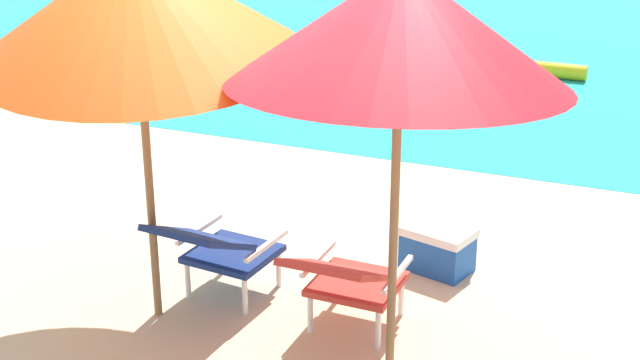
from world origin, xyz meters
name	(u,v)px	position (x,y,z in m)	size (l,w,h in m)	color
ground_plane	(450,129)	(0.00, 4.00, 0.00)	(40.00, 40.00, 0.00)	beige
swim_buoy	(518,67)	(0.23, 6.25, 0.10)	(0.18, 0.18, 1.60)	yellow
lounge_chair_left	(217,247)	(-0.50, 0.03, 0.40)	(0.63, 0.93, 0.68)	navy
lounge_chair_right	(346,278)	(0.41, -0.06, 0.40)	(0.56, 0.89, 0.68)	red
beach_umbrella_left	(136,2)	(-0.80, -0.24, 1.99)	(2.32, 2.36, 2.40)	olive
beach_umbrella_right	(400,26)	(0.74, -0.24, 1.98)	(2.07, 2.10, 2.37)	olive
cooler_box	(438,248)	(0.68, 1.02, 0.16)	(0.54, 0.43, 0.32)	#194CA5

